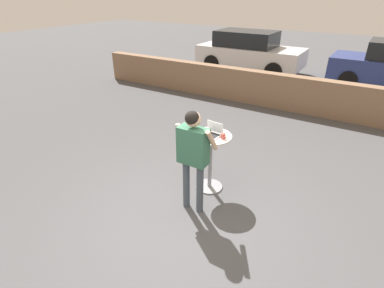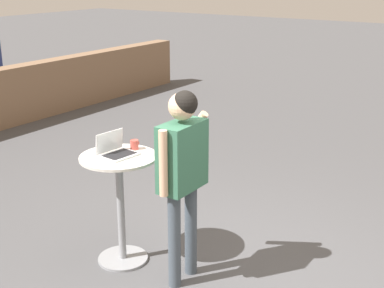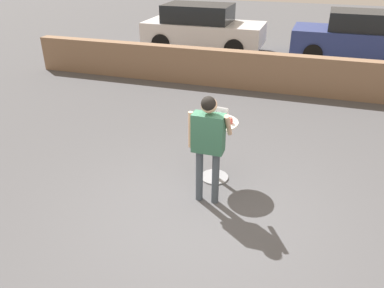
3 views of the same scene
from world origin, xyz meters
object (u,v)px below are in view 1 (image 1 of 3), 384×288
object	(u,v)px
coffee_mug	(223,136)
standing_person	(193,149)
cafe_table	(210,155)
parked_car_near_street	(249,51)
laptop	(212,132)

from	to	relation	value
coffee_mug	standing_person	world-z (taller)	standing_person
cafe_table	parked_car_near_street	xyz separation A→B (m)	(-2.73, 8.55, 0.17)
cafe_table	standing_person	world-z (taller)	standing_person
standing_person	coffee_mug	bearing A→B (deg)	75.38
laptop	coffee_mug	world-z (taller)	laptop
cafe_table	laptop	bearing A→B (deg)	80.44
coffee_mug	standing_person	distance (m)	0.68
cafe_table	standing_person	xyz separation A→B (m)	(0.05, -0.66, 0.43)
cafe_table	parked_car_near_street	distance (m)	8.98
cafe_table	parked_car_near_street	size ratio (longest dim) A/B	0.24
standing_person	parked_car_near_street	size ratio (longest dim) A/B	0.39
laptop	coffee_mug	bearing A→B (deg)	-7.57
laptop	parked_car_near_street	world-z (taller)	parked_car_near_street
cafe_table	coffee_mug	bearing A→B (deg)	-0.21
standing_person	parked_car_near_street	distance (m)	9.63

